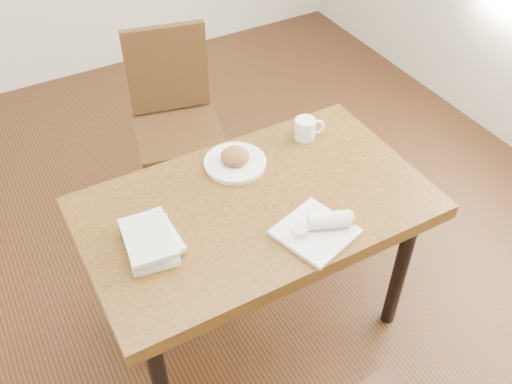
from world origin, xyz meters
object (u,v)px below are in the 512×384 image
plate_scone (235,161)px  coffee_mug (306,128)px  chair_far (175,112)px  plate_burrito (320,228)px  table (256,219)px  book_stack (151,240)px

plate_scone → coffee_mug: bearing=3.5°
chair_far → plate_burrito: size_ratio=3.27×
table → book_stack: 0.43m
chair_far → plate_scone: (-0.03, -0.73, 0.23)m
plate_scone → book_stack: (-0.44, -0.24, 0.01)m
book_stack → plate_burrito: bearing=-23.1°
plate_scone → plate_burrito: 0.47m
table → plate_burrito: plate_burrito is taller
chair_far → book_stack: 1.10m
plate_scone → coffee_mug: (0.34, 0.02, 0.02)m
table → chair_far: 0.96m
plate_scone → plate_burrito: (0.09, -0.46, -0.00)m
table → plate_burrito: 0.29m
plate_burrito → book_stack: size_ratio=1.15×
chair_far → coffee_mug: (0.31, -0.71, 0.25)m
table → plate_scone: (0.03, 0.22, 0.11)m
coffee_mug → book_stack: 0.82m
chair_far → coffee_mug: size_ratio=7.57×
table → plate_burrito: size_ratio=4.34×
table → book_stack: bearing=-177.8°
table → coffee_mug: size_ratio=10.02×
chair_far → plate_burrito: 1.21m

